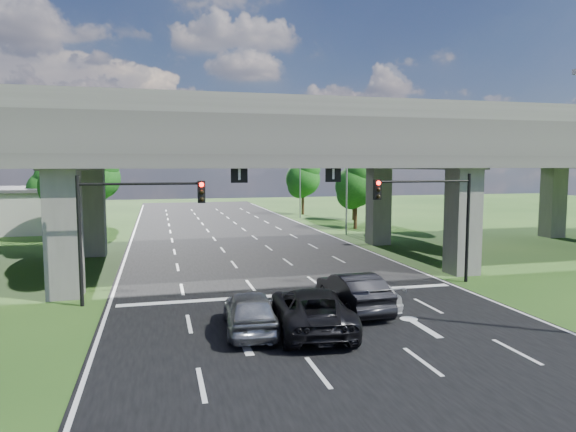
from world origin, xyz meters
name	(u,v)px	position (x,y,z in m)	size (l,w,h in m)	color
ground	(316,315)	(0.00, 0.00, 0.00)	(160.00, 160.00, 0.00)	#214215
road	(268,269)	(0.00, 10.00, 0.01)	(18.00, 120.00, 0.03)	black
overpass	(261,142)	(0.00, 12.00, 7.92)	(80.00, 15.00, 10.00)	#363431
signal_right	(433,208)	(7.82, 3.94, 4.19)	(5.76, 0.54, 6.00)	black
signal_left	(129,215)	(-7.82, 3.94, 4.19)	(5.76, 0.54, 6.00)	black
streetlight_far	(343,172)	(10.10, 24.00, 5.85)	(3.38, 0.25, 10.00)	gray
streetlight_beyond	(297,170)	(10.10, 40.00, 5.85)	(3.38, 0.25, 10.00)	gray
tree_left_near	(67,185)	(-13.95, 26.00, 4.82)	(4.50, 4.50, 7.80)	black
tree_left_mid	(48,189)	(-16.95, 34.00, 4.17)	(3.91, 3.90, 6.76)	black
tree_left_far	(99,177)	(-12.95, 42.00, 5.14)	(4.80, 4.80, 8.32)	black
tree_right_near	(356,185)	(13.05, 28.00, 4.50)	(4.20, 4.20, 7.28)	black
tree_right_mid	(355,185)	(16.05, 36.00, 4.17)	(3.91, 3.90, 6.76)	black
tree_right_far	(303,178)	(12.05, 44.00, 4.82)	(4.50, 4.50, 7.80)	black
car_silver	(250,311)	(-3.16, -1.59, 0.84)	(1.92, 4.77, 1.63)	gray
car_dark	(353,291)	(1.80, 0.23, 0.87)	(1.78, 5.12, 1.69)	black
car_white	(363,292)	(2.42, 0.58, 0.74)	(1.98, 4.87, 1.41)	#B3B3B3
car_trailing	(311,309)	(-0.80, -1.97, 0.86)	(2.74, 5.95, 1.65)	black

